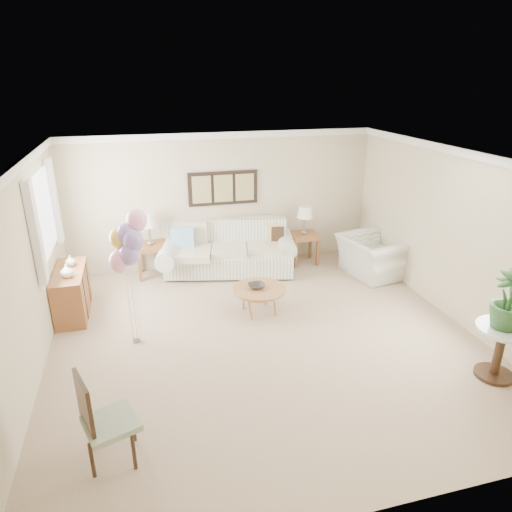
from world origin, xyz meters
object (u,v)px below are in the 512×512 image
(sofa, at_px, (229,252))
(armchair, at_px, (372,256))
(coffee_table, at_px, (259,290))
(balloon_cluster, at_px, (128,242))
(accent_chair, at_px, (102,418))

(sofa, height_order, armchair, sofa)
(sofa, bearing_deg, coffee_table, -85.90)
(armchair, distance_m, balloon_cluster, 4.70)
(accent_chair, bearing_deg, sofa, 63.88)
(coffee_table, height_order, armchair, armchair)
(accent_chair, relative_size, balloon_cluster, 0.50)
(sofa, xyz_separation_m, accent_chair, (-2.13, -4.34, 0.12))
(sofa, bearing_deg, accent_chair, -116.12)
(balloon_cluster, bearing_deg, sofa, 50.73)
(coffee_table, xyz_separation_m, balloon_cluster, (-1.91, -0.39, 1.12))
(accent_chair, bearing_deg, balloon_cluster, 80.95)
(sofa, xyz_separation_m, armchair, (2.59, -0.89, -0.01))
(sofa, distance_m, armchair, 2.74)
(armchair, xyz_separation_m, balloon_cluster, (-4.37, -1.29, 1.15))
(coffee_table, bearing_deg, sofa, 94.10)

